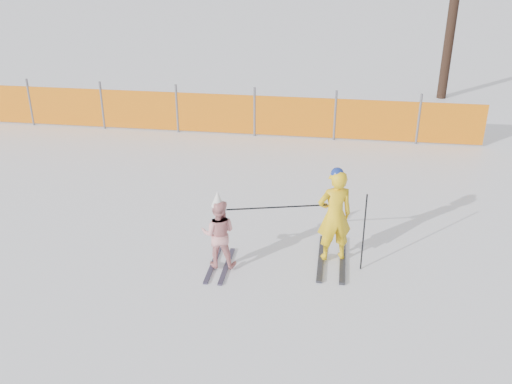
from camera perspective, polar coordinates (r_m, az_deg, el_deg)
ground at (r=9.08m, az=-0.47°, el=-7.05°), size 120.00×120.00×0.00m
adult at (r=8.84m, az=7.86°, el=-2.39°), size 0.64×1.39×1.59m
child at (r=8.70m, az=-3.76°, el=-4.13°), size 0.56×1.05×1.30m
ski_poles at (r=8.64m, az=6.06°, el=-2.68°), size 2.07×0.41×1.28m
safety_fence at (r=14.90m, az=-8.95°, el=8.02°), size 15.59×0.06×1.25m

